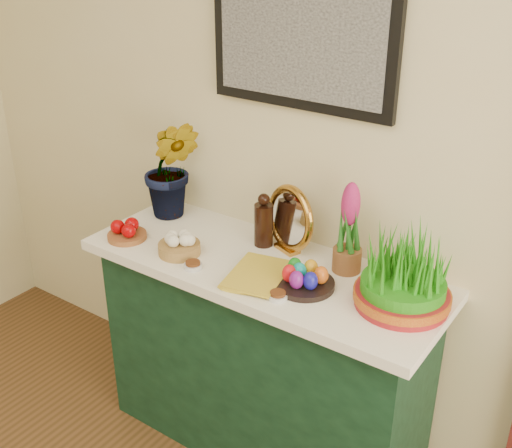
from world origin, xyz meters
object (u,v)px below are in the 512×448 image
Objects in this scene: sideboard at (263,362)px; book at (233,269)px; mirror at (290,219)px; wheatgrass_sabzeh at (404,276)px; hyacinth_green at (171,153)px.

book reaches higher than sideboard.
mirror is 0.53m from wheatgrass_sabzeh.
book is at bearing -165.51° from wheatgrass_sabzeh.
hyacinth_green reaches higher than book.
mirror is at bearing 166.66° from wheatgrass_sabzeh.
mirror is 0.30m from book.
sideboard is 4.03× the size of wheatgrass_sabzeh.
wheatgrass_sabzeh is (0.59, 0.15, 0.10)m from book.
mirror is at bearing 81.53° from sideboard.
book is (0.50, -0.25, -0.27)m from hyacinth_green.
sideboard is 4.86× the size of mirror.
hyacinth_green is at bearing 167.76° from sideboard.
wheatgrass_sabzeh is (0.54, 0.02, 0.58)m from sideboard.
wheatgrass_sabzeh reaches higher than sideboard.
mirror and wheatgrass_sabzeh have the same top height.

